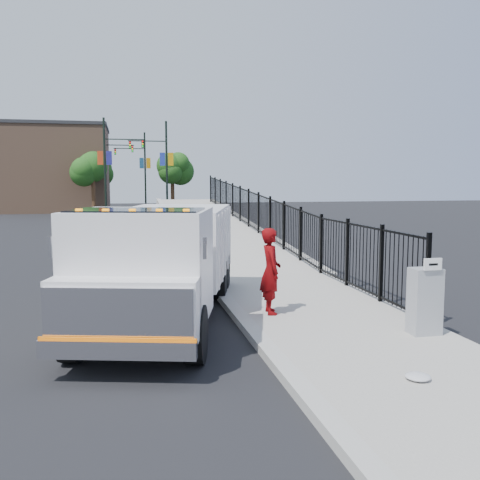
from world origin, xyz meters
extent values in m
plane|color=black|center=(0.00, 0.00, 0.00)|extent=(120.00, 120.00, 0.00)
cube|color=#9E998E|center=(1.93, -2.00, 0.06)|extent=(3.55, 12.00, 0.12)
cube|color=#ADAAA3|center=(0.00, -2.00, 0.08)|extent=(0.30, 12.00, 0.16)
cube|color=#9E998E|center=(2.12, 16.00, 0.00)|extent=(3.95, 24.06, 3.19)
cube|color=black|center=(3.55, 12.00, 0.90)|extent=(0.10, 28.00, 1.80)
cube|color=black|center=(-1.53, 0.03, 0.54)|extent=(2.63, 6.68, 0.22)
cube|color=white|center=(-2.10, -2.14, 1.52)|extent=(2.77, 2.66, 1.95)
cube|color=white|center=(-2.41, -3.33, 1.03)|extent=(2.40, 1.24, 0.98)
cube|color=silver|center=(-2.50, -3.67, 1.03)|extent=(2.19, 0.65, 0.83)
cube|color=silver|center=(-2.52, -3.75, 0.54)|extent=(2.31, 0.77, 0.27)
cube|color=orange|center=(-2.52, -3.75, 0.68)|extent=(2.28, 0.64, 0.06)
cube|color=black|center=(-2.16, -2.38, 2.10)|extent=(2.40, 1.77, 0.83)
cube|color=white|center=(-1.20, 1.26, 1.52)|extent=(3.31, 4.57, 1.66)
cube|color=silver|center=(-3.53, -2.78, 1.95)|extent=(0.07, 0.07, 0.34)
cube|color=silver|center=(-1.16, -3.40, 1.95)|extent=(0.07, 0.07, 0.34)
cube|color=orange|center=(-3.10, -2.49, 2.51)|extent=(0.11, 0.10, 0.06)
cube|color=orange|center=(-2.67, -2.60, 2.51)|extent=(0.11, 0.10, 0.06)
cube|color=orange|center=(-2.25, -2.71, 2.51)|extent=(0.11, 0.10, 0.06)
cube|color=orange|center=(-1.82, -2.82, 2.51)|extent=(0.11, 0.10, 0.06)
cube|color=orange|center=(-1.39, -2.93, 2.51)|extent=(0.11, 0.10, 0.06)
cylinder|color=black|center=(-3.26, -2.54, 0.49)|extent=(0.55, 1.02, 0.98)
cylinder|color=black|center=(-1.28, -3.07, 0.49)|extent=(0.55, 1.02, 0.98)
cylinder|color=black|center=(-2.05, 2.09, 0.49)|extent=(0.55, 1.02, 0.98)
cylinder|color=black|center=(-0.06, 1.57, 0.49)|extent=(0.55, 1.02, 0.98)
cylinder|color=black|center=(-1.77, 3.13, 0.49)|extent=(0.55, 1.02, 0.98)
cylinder|color=black|center=(0.21, 2.61, 0.49)|extent=(0.55, 1.02, 0.98)
imported|color=#640407|center=(0.68, -0.54, 1.05)|extent=(0.48, 0.70, 1.86)
cube|color=gray|center=(3.10, -2.66, 0.75)|extent=(0.55, 0.40, 1.25)
cube|color=white|center=(3.10, -2.88, 1.48)|extent=(0.35, 0.04, 0.22)
ellipsoid|color=silver|center=(1.75, -4.76, 0.17)|extent=(0.37, 0.37, 0.09)
cylinder|color=black|center=(-3.92, 33.35, 4.00)|extent=(0.18, 0.18, 8.00)
cube|color=black|center=(-2.32, 33.35, 6.30)|extent=(3.20, 0.08, 0.08)
cube|color=black|center=(-0.88, 33.35, 5.95)|extent=(0.18, 0.22, 0.60)
cube|color=navy|center=(-3.57, 33.35, 4.80)|extent=(0.45, 0.04, 1.10)
cube|color=#C23B16|center=(-4.27, 33.35, 4.80)|extent=(0.45, 0.04, 1.10)
cylinder|color=black|center=(1.16, 34.84, 4.00)|extent=(0.18, 0.18, 8.00)
cube|color=black|center=(-0.44, 34.84, 6.30)|extent=(3.20, 0.08, 0.08)
cube|color=black|center=(-1.88, 34.84, 5.95)|extent=(0.18, 0.22, 0.60)
cube|color=#E09D0B|center=(1.51, 34.84, 4.80)|extent=(0.45, 0.04, 1.10)
cube|color=#2235A2|center=(0.81, 34.84, 4.80)|extent=(0.45, 0.04, 1.10)
cylinder|color=black|center=(-4.64, 40.74, 4.00)|extent=(0.18, 0.18, 8.00)
cube|color=black|center=(-3.04, 40.74, 6.30)|extent=(3.20, 0.08, 0.08)
cube|color=black|center=(-1.60, 40.74, 5.95)|extent=(0.18, 0.22, 0.60)
cube|color=#1C63A1|center=(-4.29, 40.74, 4.80)|extent=(0.45, 0.04, 1.10)
cube|color=#C95D0C|center=(-4.99, 40.74, 4.80)|extent=(0.45, 0.04, 1.10)
cylinder|color=black|center=(-0.25, 46.15, 4.00)|extent=(0.18, 0.18, 8.00)
cube|color=black|center=(-1.85, 46.15, 6.30)|extent=(3.20, 0.08, 0.08)
cube|color=black|center=(-3.29, 46.15, 5.95)|extent=(0.18, 0.22, 0.60)
cube|color=orange|center=(0.10, 46.15, 4.80)|extent=(0.45, 0.04, 1.10)
cube|color=navy|center=(-0.60, 46.15, 4.80)|extent=(0.45, 0.04, 1.10)
cylinder|color=#382314|center=(-5.07, 37.00, 1.60)|extent=(0.36, 0.36, 3.20)
sphere|color=#194714|center=(-5.07, 37.00, 4.00)|extent=(2.71, 2.71, 2.71)
cylinder|color=#382314|center=(1.97, 38.71, 1.60)|extent=(0.36, 0.36, 3.20)
sphere|color=#194714|center=(1.97, 38.71, 4.00)|extent=(2.37, 2.37, 2.37)
cylinder|color=#382314|center=(-5.20, 49.00, 1.60)|extent=(0.36, 0.36, 3.20)
sphere|color=#194714|center=(-5.20, 49.00, 4.00)|extent=(3.01, 3.01, 3.01)
cube|color=#8C664C|center=(-9.00, 44.00, 4.00)|extent=(10.00, 10.00, 8.00)
camera|label=1|loc=(-2.35, -11.54, 3.00)|focal=40.00mm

